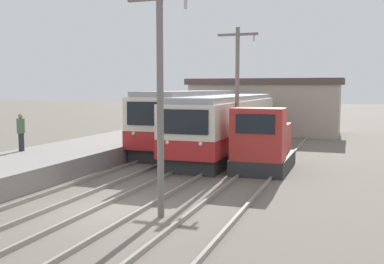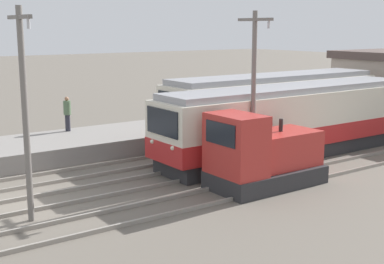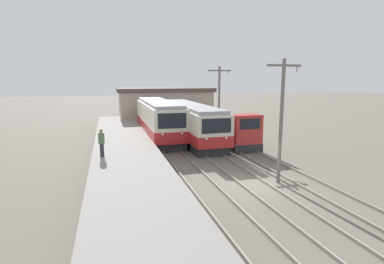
{
  "view_description": "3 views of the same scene",
  "coord_description": "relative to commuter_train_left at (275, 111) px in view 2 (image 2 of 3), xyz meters",
  "views": [
    {
      "loc": [
        6.98,
        -12.26,
        3.89
      ],
      "look_at": [
        0.13,
        7.13,
        1.85
      ],
      "focal_mm": 42.0,
      "sensor_mm": 36.0,
      "label": 1
    },
    {
      "loc": [
        18.11,
        -5.36,
        6.16
      ],
      "look_at": [
        0.32,
        7.24,
        1.87
      ],
      "focal_mm": 50.0,
      "sensor_mm": 36.0,
      "label": 2
    },
    {
      "loc": [
        -7.34,
        -14.3,
        5.71
      ],
      "look_at": [
        -1.29,
        7.14,
        1.81
      ],
      "focal_mm": 28.0,
      "sensor_mm": 36.0,
      "label": 3
    }
  ],
  "objects": [
    {
      "name": "track_center",
      "position": [
        2.8,
        -14.8,
        -1.64
      ],
      "size": [
        1.54,
        60.0,
        0.14
      ],
      "color": "gray",
      "rests_on": "ground"
    },
    {
      "name": "commuter_train_left",
      "position": [
        0.0,
        0.0,
        0.0
      ],
      "size": [
        2.84,
        13.44,
        3.68
      ],
      "color": "#28282B",
      "rests_on": "ground"
    },
    {
      "name": "catenary_mast_mid",
      "position": [
        4.31,
        -5.43,
        2.01
      ],
      "size": [
        2.0,
        0.2,
        6.81
      ],
      "color": "slate",
      "rests_on": "ground"
    },
    {
      "name": "ground_plane",
      "position": [
        2.6,
        -14.8,
        -1.71
      ],
      "size": [
        200.0,
        200.0,
        0.0
      ],
      "primitive_type": "plane",
      "color": "#665E54"
    },
    {
      "name": "catenary_mast_near",
      "position": [
        4.31,
        -14.91,
        2.01
      ],
      "size": [
        2.0,
        0.2,
        6.81
      ],
      "color": "slate",
      "rests_on": "ground"
    },
    {
      "name": "shunting_locomotive",
      "position": [
        5.8,
        -6.28,
        -0.5
      ],
      "size": [
        2.4,
        4.64,
        3.0
      ],
      "color": "#28282B",
      "rests_on": "ground"
    },
    {
      "name": "track_right",
      "position": [
        5.8,
        -14.8,
        -1.64
      ],
      "size": [
        1.54,
        60.0,
        0.14
      ],
      "color": "gray",
      "rests_on": "ground"
    },
    {
      "name": "person_on_platform",
      "position": [
        -5.23,
        -9.68,
        0.13
      ],
      "size": [
        0.38,
        0.38,
        1.79
      ],
      "color": "#282833",
      "rests_on": "platform_left"
    },
    {
      "name": "commuter_train_center",
      "position": [
        2.8,
        -1.53,
        -0.11
      ],
      "size": [
        2.84,
        14.94,
        3.42
      ],
      "color": "#28282B",
      "rests_on": "ground"
    }
  ]
}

